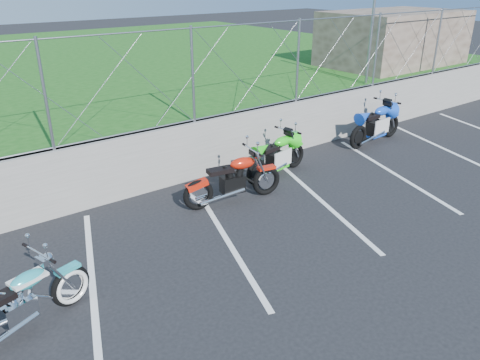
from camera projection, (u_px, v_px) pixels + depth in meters
ground at (259, 259)px, 7.58m from camera, size 90.00×90.00×0.00m
retaining_wall at (155, 160)px, 9.88m from camera, size 30.00×0.22×1.30m
grass_field at (29, 81)px, 17.21m from camera, size 30.00×20.00×1.30m
stone_building at (393, 38)px, 16.49m from camera, size 5.00×3.00×1.80m
chain_link_fence at (149, 82)px, 9.22m from camera, size 28.00×0.03×2.00m
sign_pole at (371, 30)px, 13.26m from camera, size 0.08×0.08×3.00m
parking_lines at (275, 215)px, 8.97m from camera, size 18.29×4.31×0.01m
cruiser_turquoise at (21, 306)px, 5.88m from camera, size 2.00×0.77×1.02m
naked_orange at (235, 181)px, 9.34m from camera, size 2.13×0.72×1.07m
sportbike_green at (277, 157)px, 10.61m from camera, size 1.95×0.69×1.02m
sportbike_blue at (376, 125)px, 12.69m from camera, size 2.17×0.77×1.12m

